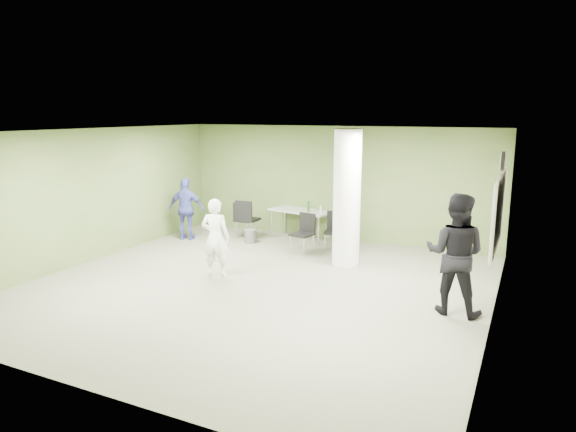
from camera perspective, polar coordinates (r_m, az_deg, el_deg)
The scene contains 17 objects.
floor at distance 9.51m, azimuth -3.42°, elevation -7.76°, with size 8.00×8.00×0.00m, color #5A5A47.
ceiling at distance 8.99m, azimuth -3.64°, elevation 9.35°, with size 8.00×8.00×0.00m, color white.
wall_back at distance 12.74m, azimuth 5.26°, elevation 3.63°, with size 8.00×0.02×2.80m, color #46602D.
wall_left at distance 11.61m, azimuth -21.07°, elevation 2.14°, with size 0.02×8.00×2.80m, color #46602D.
wall_right_cream at distance 8.04m, azimuth 22.27°, elevation -1.83°, with size 0.02×8.00×2.80m, color beige.
column at distance 10.55m, azimuth 6.56°, elevation 1.97°, with size 0.56×0.56×2.80m, color silver.
whiteboard at distance 9.20m, azimuth 22.32°, elevation 0.40°, with size 0.05×2.30×1.30m.
wall_clock at distance 9.08m, azimuth 22.74°, elevation 5.67°, with size 0.06×0.32×0.32m.
folding_table at distance 12.70m, azimuth 1.49°, elevation 0.45°, with size 1.68×0.98×1.00m.
wastebasket at distance 12.54m, azimuth -4.22°, elevation -2.24°, with size 0.28×0.28×0.32m, color #4C4C4C.
chair_back_left at distance 12.80m, azimuth -4.66°, elevation -0.04°, with size 0.50×0.50×0.99m.
chair_back_right at distance 12.95m, azimuth -4.98°, elevation -0.14°, with size 0.47×0.47×0.91m.
chair_table_left at distance 11.56m, azimuth 1.81°, elevation -1.57°, with size 0.53×0.53×0.89m.
chair_table_right at distance 11.83m, azimuth 5.26°, elevation -1.32°, with size 0.52×0.52×0.89m.
woman_white at distance 9.97m, azimuth -8.05°, elevation -2.38°, with size 0.55×0.36×1.52m, color white.
man_black at distance 8.42m, azimuth 18.07°, elevation -4.04°, with size 0.93×0.73×1.92m, color black.
man_blue at distance 12.95m, azimuth -11.22°, elevation 0.78°, with size 0.91×0.38×1.55m, color #3A4190.
Camera 1 is at (4.38, -7.84, 3.13)m, focal length 32.00 mm.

